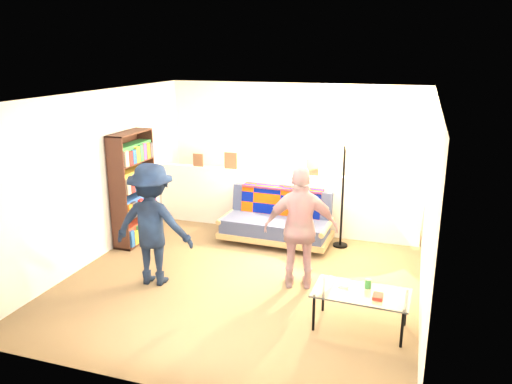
% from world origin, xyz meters
% --- Properties ---
extents(ground, '(5.00, 5.00, 0.00)m').
position_xyz_m(ground, '(0.00, 0.00, 0.00)').
color(ground, brown).
rests_on(ground, ground).
extents(room_shell, '(4.60, 5.05, 2.45)m').
position_xyz_m(room_shell, '(0.00, 0.47, 1.67)').
color(room_shell, silver).
rests_on(room_shell, ground).
extents(half_wall_ledge, '(4.45, 0.15, 1.00)m').
position_xyz_m(half_wall_ledge, '(0.00, 1.80, 0.50)').
color(half_wall_ledge, silver).
rests_on(half_wall_ledge, ground).
extents(ledge_decor, '(2.97, 0.02, 0.45)m').
position_xyz_m(ledge_decor, '(-0.23, 1.78, 1.18)').
color(ledge_decor, brown).
rests_on(ledge_decor, half_wall_ledge).
extents(futon_sofa, '(1.75, 0.89, 0.74)m').
position_xyz_m(futon_sofa, '(0.08, 1.26, 0.34)').
color(futon_sofa, '#A17E4E').
rests_on(futon_sofa, ground).
extents(bookshelf, '(0.29, 0.87, 1.75)m').
position_xyz_m(bookshelf, '(-2.08, 0.61, 0.81)').
color(bookshelf, '#321810').
rests_on(bookshelf, ground).
extents(coffee_table, '(1.05, 0.61, 0.53)m').
position_xyz_m(coffee_table, '(1.63, -0.91, 0.40)').
color(coffee_table, black).
rests_on(coffee_table, ground).
extents(floor_lamp, '(0.38, 0.30, 1.66)m').
position_xyz_m(floor_lamp, '(1.06, 1.42, 1.18)').
color(floor_lamp, black).
rests_on(floor_lamp, ground).
extents(person_left, '(1.09, 0.70, 1.59)m').
position_xyz_m(person_left, '(-1.06, -0.60, 0.80)').
color(person_left, black).
rests_on(person_left, ground).
extents(person_right, '(0.99, 0.58, 1.58)m').
position_xyz_m(person_right, '(0.77, -0.13, 0.79)').
color(person_right, pink).
rests_on(person_right, ground).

